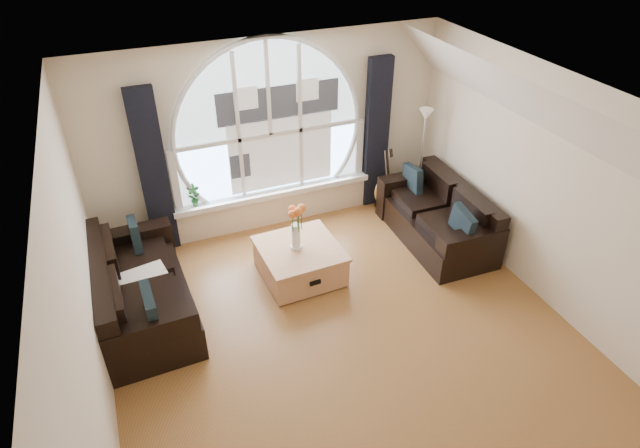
{
  "coord_description": "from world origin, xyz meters",
  "views": [
    {
      "loc": [
        -1.91,
        -3.79,
        4.45
      ],
      "look_at": [
        0.0,
        0.9,
        1.05
      ],
      "focal_mm": 30.14,
      "sensor_mm": 36.0,
      "label": 1
    }
  ],
  "objects": [
    {
      "name": "floor_lamp",
      "position": [
        2.16,
        2.25,
        0.8
      ],
      "size": [
        0.24,
        0.24,
        1.6
      ],
      "primitive_type": "cube",
      "color": "#B2B2B2",
      "rests_on": "ground"
    },
    {
      "name": "wall_right",
      "position": [
        2.5,
        0.0,
        1.35
      ],
      "size": [
        0.01,
        5.5,
        2.7
      ],
      "primitive_type": "cube",
      "color": "beige",
      "rests_on": "ground"
    },
    {
      "name": "ground",
      "position": [
        0.0,
        0.0,
        0.0
      ],
      "size": [
        5.0,
        5.5,
        0.01
      ],
      "primitive_type": "cube",
      "color": "brown",
      "rests_on": "ground"
    },
    {
      "name": "curtain_right",
      "position": [
        1.6,
        2.63,
        1.15
      ],
      "size": [
        0.35,
        0.12,
        2.3
      ],
      "primitive_type": "cube",
      "color": "black",
      "rests_on": "ground"
    },
    {
      "name": "sofa_right",
      "position": [
        1.95,
        1.39,
        0.4
      ],
      "size": [
        0.97,
        1.86,
        0.82
      ],
      "primitive_type": "cube",
      "rotation": [
        0.0,
        0.0,
        -0.03
      ],
      "color": "black",
      "rests_on": "ground"
    },
    {
      "name": "window_sill",
      "position": [
        0.0,
        2.65,
        0.51
      ],
      "size": [
        2.9,
        0.22,
        0.08
      ],
      "primitive_type": "cube",
      "color": "white",
      "rests_on": "wall_back"
    },
    {
      "name": "curtain_left",
      "position": [
        -1.6,
        2.63,
        1.15
      ],
      "size": [
        0.35,
        0.12,
        2.3
      ],
      "primitive_type": "cube",
      "color": "black",
      "rests_on": "ground"
    },
    {
      "name": "throw_blanket",
      "position": [
        -1.98,
        1.26,
        0.5
      ],
      "size": [
        0.64,
        0.64,
        0.1
      ],
      "primitive_type": "cube",
      "rotation": [
        0.0,
        0.0,
        0.19
      ],
      "color": "silver",
      "rests_on": "sofa_left"
    },
    {
      "name": "sofa_left",
      "position": [
        -2.03,
        1.33,
        0.4
      ],
      "size": [
        1.05,
        2.0,
        0.87
      ],
      "primitive_type": "cube",
      "rotation": [
        0.0,
        0.0,
        0.03
      ],
      "color": "black",
      "rests_on": "ground"
    },
    {
      "name": "guitar",
      "position": [
        1.66,
        2.39,
        0.53
      ],
      "size": [
        0.41,
        0.32,
        1.06
      ],
      "primitive_type": "cube",
      "rotation": [
        0.0,
        0.0,
        0.25
      ],
      "color": "olive",
      "rests_on": "ground"
    },
    {
      "name": "coffee_chest",
      "position": [
        -0.1,
        1.34,
        0.24
      ],
      "size": [
        1.02,
        1.02,
        0.48
      ],
      "primitive_type": "cube",
      "rotation": [
        0.0,
        0.0,
        0.04
      ],
      "color": "tan",
      "rests_on": "ground"
    },
    {
      "name": "potted_plant",
      "position": [
        -1.14,
        2.65,
        0.72
      ],
      "size": [
        0.18,
        0.13,
        0.33
      ],
      "primitive_type": "imported",
      "rotation": [
        0.0,
        0.0,
        -0.09
      ],
      "color": "#1E6023",
      "rests_on": "window_sill"
    },
    {
      "name": "attic_slope",
      "position": [
        2.2,
        0.0,
        2.35
      ],
      "size": [
        0.92,
        5.5,
        0.72
      ],
      "primitive_type": "cube",
      "color": "silver",
      "rests_on": "ground"
    },
    {
      "name": "wall_left",
      "position": [
        -2.5,
        0.0,
        1.35
      ],
      "size": [
        0.01,
        5.5,
        2.7
      ],
      "primitive_type": "cube",
      "color": "beige",
      "rests_on": "ground"
    },
    {
      "name": "ceiling",
      "position": [
        0.0,
        0.0,
        2.7
      ],
      "size": [
        5.0,
        5.5,
        0.01
      ],
      "primitive_type": "cube",
      "color": "silver",
      "rests_on": "ground"
    },
    {
      "name": "wall_back",
      "position": [
        0.0,
        2.75,
        1.35
      ],
      "size": [
        5.0,
        0.01,
        2.7
      ],
      "primitive_type": "cube",
      "color": "beige",
      "rests_on": "ground"
    },
    {
      "name": "arched_window",
      "position": [
        0.0,
        2.72,
        1.62
      ],
      "size": [
        2.6,
        0.06,
        2.15
      ],
      "primitive_type": "cube",
      "color": "silver",
      "rests_on": "wall_back"
    },
    {
      "name": "neighbor_house",
      "position": [
        0.15,
        2.71,
        1.5
      ],
      "size": [
        1.7,
        0.02,
        1.5
      ],
      "primitive_type": "cube",
      "color": "silver",
      "rests_on": "wall_back"
    },
    {
      "name": "window_frame",
      "position": [
        0.0,
        2.69,
        1.62
      ],
      "size": [
        2.76,
        0.08,
        2.15
      ],
      "primitive_type": "cube",
      "color": "white",
      "rests_on": "wall_back"
    },
    {
      "name": "vase_flowers",
      "position": [
        -0.14,
        1.36,
        0.83
      ],
      "size": [
        0.24,
        0.24,
        0.7
      ],
      "primitive_type": "cube",
      "color": "white",
      "rests_on": "coffee_chest"
    }
  ]
}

